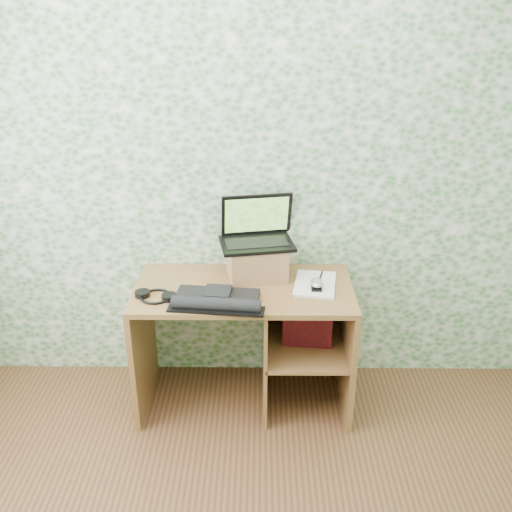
{
  "coord_description": "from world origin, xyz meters",
  "views": [
    {
      "loc": [
        0.09,
        -1.33,
        2.2
      ],
      "look_at": [
        0.07,
        1.39,
        0.96
      ],
      "focal_mm": 40.0,
      "sensor_mm": 36.0,
      "label": 1
    }
  ],
  "objects_px": {
    "riser": "(257,261)",
    "desk": "(258,327)",
    "laptop": "(257,232)",
    "keyboard": "(217,300)",
    "notepad": "(315,284)"
  },
  "relations": [
    {
      "from": "riser",
      "to": "laptop",
      "type": "height_order",
      "value": "laptop"
    },
    {
      "from": "notepad",
      "to": "desk",
      "type": "bearing_deg",
      "value": -171.4
    },
    {
      "from": "keyboard",
      "to": "notepad",
      "type": "xyz_separation_m",
      "value": [
        0.53,
        0.22,
        -0.02
      ]
    },
    {
      "from": "laptop",
      "to": "keyboard",
      "type": "relative_size",
      "value": 0.88
    },
    {
      "from": "laptop",
      "to": "keyboard",
      "type": "bearing_deg",
      "value": -129.01
    },
    {
      "from": "desk",
      "to": "laptop",
      "type": "bearing_deg",
      "value": 93.22
    },
    {
      "from": "notepad",
      "to": "keyboard",
      "type": "bearing_deg",
      "value": -148.96
    },
    {
      "from": "keyboard",
      "to": "desk",
      "type": "bearing_deg",
      "value": 51.62
    },
    {
      "from": "desk",
      "to": "keyboard",
      "type": "xyz_separation_m",
      "value": [
        -0.21,
        -0.22,
        0.29
      ]
    },
    {
      "from": "keyboard",
      "to": "laptop",
      "type": "bearing_deg",
      "value": 67.58
    },
    {
      "from": "laptop",
      "to": "desk",
      "type": "bearing_deg",
      "value": -97.45
    },
    {
      "from": "keyboard",
      "to": "notepad",
      "type": "height_order",
      "value": "keyboard"
    },
    {
      "from": "riser",
      "to": "desk",
      "type": "bearing_deg",
      "value": -85.59
    },
    {
      "from": "desk",
      "to": "keyboard",
      "type": "distance_m",
      "value": 0.42
    },
    {
      "from": "notepad",
      "to": "laptop",
      "type": "bearing_deg",
      "value": 162.53
    }
  ]
}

